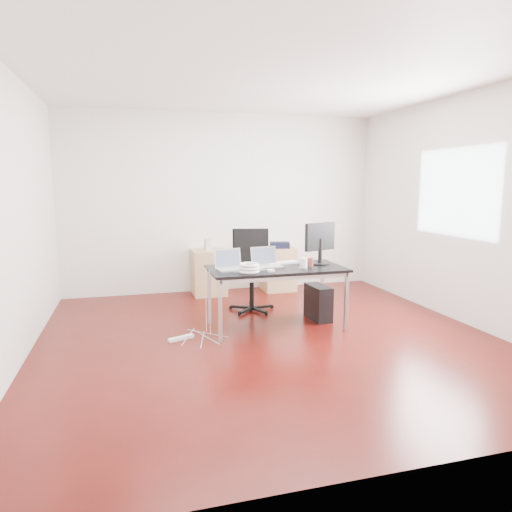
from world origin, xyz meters
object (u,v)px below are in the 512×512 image
object	(u,v)px
office_chair	(251,266)
pc_tower	(318,302)
filing_cabinet_left	(209,272)
filing_cabinet_right	(278,269)
desk	(276,272)

from	to	relation	value
office_chair	pc_tower	world-z (taller)	office_chair
filing_cabinet_left	filing_cabinet_right	size ratio (longest dim) A/B	1.00
filing_cabinet_right	office_chair	bearing A→B (deg)	-125.28
office_chair	pc_tower	size ratio (longest dim) A/B	2.40
filing_cabinet_right	desk	bearing A→B (deg)	-108.75
office_chair	pc_tower	bearing A→B (deg)	-33.15
filing_cabinet_left	office_chair	bearing A→B (deg)	-67.44
filing_cabinet_left	pc_tower	xyz separation A→B (m)	(1.12, -1.69, -0.13)
desk	pc_tower	distance (m)	0.78
desk	filing_cabinet_right	world-z (taller)	desk
desk	filing_cabinet_left	size ratio (longest dim) A/B	2.29
office_chair	desk	bearing A→B (deg)	-72.80
desk	pc_tower	size ratio (longest dim) A/B	3.56
desk	filing_cabinet_left	xyz separation A→B (m)	(-0.50, 1.85, -0.33)
office_chair	filing_cabinet_left	xyz separation A→B (m)	(-0.42, 1.01, -0.26)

